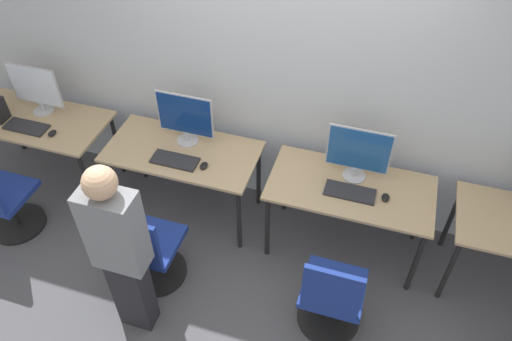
{
  "coord_description": "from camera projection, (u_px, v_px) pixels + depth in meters",
  "views": [
    {
      "loc": [
        0.82,
        -2.47,
        3.48
      ],
      "look_at": [
        0.0,
        0.13,
        0.88
      ],
      "focal_mm": 35.0,
      "sensor_mm": 36.0,
      "label": 1
    }
  ],
  "objects": [
    {
      "name": "keyboard_left",
      "position": [
        175.0,
        160.0,
        4.06
      ],
      "size": [
        0.39,
        0.17,
        0.02
      ],
      "color": "#262628",
      "rests_on": "desk_left"
    },
    {
      "name": "office_chair_right",
      "position": [
        331.0,
        299.0,
        3.57
      ],
      "size": [
        0.48,
        0.48,
        0.88
      ],
      "color": "black",
      "rests_on": "ground_plane"
    },
    {
      "name": "mouse_far_left",
      "position": [
        52.0,
        133.0,
        4.3
      ],
      "size": [
        0.06,
        0.09,
        0.03
      ],
      "color": "black",
      "rests_on": "desk_far_left"
    },
    {
      "name": "wall_back",
      "position": [
        281.0,
        67.0,
        3.85
      ],
      "size": [
        12.0,
        0.05,
        2.8
      ],
      "color": "#B7BCC1",
      "rests_on": "ground_plane"
    },
    {
      "name": "keyboard_far_left",
      "position": [
        26.0,
        127.0,
        4.38
      ],
      "size": [
        0.39,
        0.17,
        0.02
      ],
      "color": "#262628",
      "rests_on": "desk_far_left"
    },
    {
      "name": "mouse_left",
      "position": [
        204.0,
        166.0,
        4.01
      ],
      "size": [
        0.06,
        0.09,
        0.03
      ],
      "color": "black",
      "rests_on": "desk_left"
    },
    {
      "name": "mouse_right",
      "position": [
        386.0,
        198.0,
        3.75
      ],
      "size": [
        0.06,
        0.09,
        0.03
      ],
      "color": "black",
      "rests_on": "desk_right"
    },
    {
      "name": "desk_right",
      "position": [
        350.0,
        194.0,
        3.91
      ],
      "size": [
        1.28,
        0.64,
        0.73
      ],
      "color": "tan",
      "rests_on": "ground_plane"
    },
    {
      "name": "monitor_left",
      "position": [
        185.0,
        117.0,
        4.08
      ],
      "size": [
        0.49,
        0.18,
        0.47
      ],
      "color": "#B2B2B7",
      "rests_on": "desk_left"
    },
    {
      "name": "desk_left",
      "position": [
        183.0,
        157.0,
        4.22
      ],
      "size": [
        1.28,
        0.64,
        0.73
      ],
      "color": "tan",
      "rests_on": "ground_plane"
    },
    {
      "name": "monitor_far_left",
      "position": [
        35.0,
        88.0,
        4.38
      ],
      "size": [
        0.49,
        0.18,
        0.47
      ],
      "color": "#B2B2B7",
      "rests_on": "desk_far_left"
    },
    {
      "name": "desk_far_left",
      "position": [
        38.0,
        126.0,
        4.53
      ],
      "size": [
        1.28,
        0.64,
        0.73
      ],
      "color": "tan",
      "rests_on": "ground_plane"
    },
    {
      "name": "keyboard_right",
      "position": [
        350.0,
        192.0,
        3.8
      ],
      "size": [
        0.39,
        0.17,
        0.02
      ],
      "color": "#262628",
      "rests_on": "desk_right"
    },
    {
      "name": "office_chair_left",
      "position": [
        149.0,
        252.0,
        3.87
      ],
      "size": [
        0.48,
        0.48,
        0.88
      ],
      "color": "black",
      "rests_on": "ground_plane"
    },
    {
      "name": "office_chair_far_left",
      "position": [
        2.0,
        203.0,
        4.24
      ],
      "size": [
        0.48,
        0.48,
        0.88
      ],
      "color": "black",
      "rests_on": "ground_plane"
    },
    {
      "name": "person_left",
      "position": [
        120.0,
        250.0,
        3.25
      ],
      "size": [
        0.36,
        0.21,
        1.59
      ],
      "color": "#232328",
      "rests_on": "ground_plane"
    },
    {
      "name": "monitor_right",
      "position": [
        358.0,
        152.0,
        3.77
      ],
      "size": [
        0.49,
        0.18,
        0.47
      ],
      "color": "#B2B2B7",
      "rests_on": "desk_right"
    },
    {
      "name": "ground_plane",
      "position": [
        252.0,
        254.0,
        4.29
      ],
      "size": [
        20.0,
        20.0,
        0.0
      ],
      "primitive_type": "plane",
      "color": "#4C4C51"
    }
  ]
}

